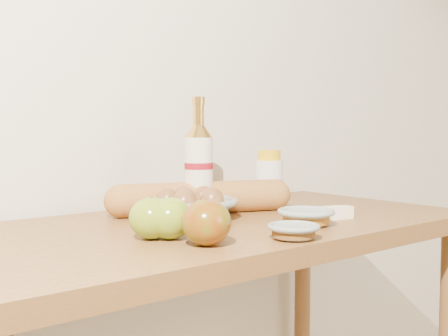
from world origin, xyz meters
The scene contains 13 objects.
back_wall centered at (0.00, 1.51, 1.30)m, with size 3.50×0.02×2.60m, color beige.
table centered at (0.00, 1.18, 0.78)m, with size 1.20×0.60×0.90m.
bourbon_bottle centered at (0.04, 1.30, 1.01)m, with size 0.07×0.07×0.28m.
cream_bottle centered at (0.29, 1.31, 0.97)m, with size 0.08×0.08×0.15m.
egg_bowl centered at (-0.02, 1.24, 0.93)m, with size 0.21×0.21×0.07m.
baguette centered at (0.05, 1.29, 0.94)m, with size 0.46×0.23×0.08m.
apple_yellowgreen centered at (-0.19, 1.08, 0.94)m, with size 0.11×0.11×0.08m.
apple_redgreen_front centered at (-0.17, 0.99, 0.94)m, with size 0.10×0.10×0.08m.
apple_redgreen_right centered at (-0.09, 1.09, 0.93)m, with size 0.09×0.09×0.06m.
sugar_bowl centered at (-0.01, 0.93, 0.91)m, with size 0.13×0.13×0.03m.
syrup_bowl centered at (0.12, 1.02, 0.92)m, with size 0.14×0.14×0.03m.
butter_stick centered at (0.22, 1.04, 0.91)m, with size 0.10×0.05×0.03m.
apple_extra centered at (-0.21, 1.10, 0.94)m, with size 0.11×0.11×0.08m.
Camera 1 is at (-0.75, 0.22, 1.10)m, focal length 45.00 mm.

